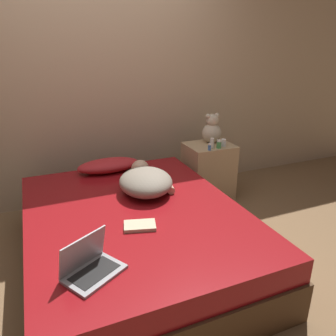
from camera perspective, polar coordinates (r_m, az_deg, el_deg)
ground_plane at (r=2.64m, az=-5.55°, el=-15.61°), size 12.00×12.00×0.00m
wall_back at (r=3.36m, az=-13.16°, el=15.84°), size 8.00×0.06×2.60m
bed at (r=2.52m, az=-5.72°, el=-11.62°), size 1.53×1.95×0.44m
nightstand at (r=3.50m, az=7.03°, el=-0.56°), size 0.47×0.40×0.59m
pillow at (r=3.10m, az=-10.31°, el=0.46°), size 0.58×0.27×0.12m
person_lying at (r=2.65m, az=-3.92°, el=-2.18°), size 0.51×0.70×0.18m
laptop at (r=1.82m, az=-13.39°, el=-16.14°), size 0.36×0.32×0.21m
teddy_bear at (r=3.45m, az=7.64°, el=6.59°), size 0.20×0.20×0.31m
bottle_white at (r=3.29m, az=7.66°, el=4.31°), size 0.04×0.04×0.10m
bottle_blue at (r=3.21m, az=7.24°, el=3.67°), size 0.03×0.03×0.07m
bottle_green at (r=3.29m, az=8.86°, el=4.13°), size 0.05×0.05×0.08m
bottle_clear at (r=3.36m, az=9.64°, el=4.36°), size 0.05×0.05×0.07m
book at (r=2.18m, az=-4.93°, el=-9.97°), size 0.23×0.18×0.02m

